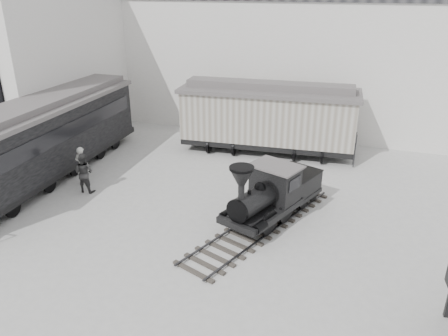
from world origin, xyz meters
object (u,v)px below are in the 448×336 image
at_px(locomotive, 271,196).
at_px(boxcar, 268,116).
at_px(visitor_b, 84,173).
at_px(passenger_coach, 45,138).
at_px(visitor_a, 82,166).

relative_size(locomotive, boxcar, 0.84).
distance_m(locomotive, visitor_b, 8.74).
bearing_deg(locomotive, passenger_coach, -162.97).
distance_m(boxcar, visitor_b, 10.38).
height_order(visitor_a, visitor_b, visitor_b).
bearing_deg(boxcar, visitor_b, -135.21).
bearing_deg(locomotive, boxcar, 125.16).
distance_m(passenger_coach, visitor_b, 3.00).
bearing_deg(visitor_b, locomotive, 179.11).
bearing_deg(visitor_a, passenger_coach, -5.81).
bearing_deg(boxcar, locomotive, -79.79).
xyz_separation_m(locomotive, visitor_b, (-8.74, -0.17, -0.14)).
bearing_deg(visitor_b, passenger_coach, -19.35).
bearing_deg(visitor_b, visitor_a, -51.39).
bearing_deg(visitor_a, visitor_b, 128.57).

